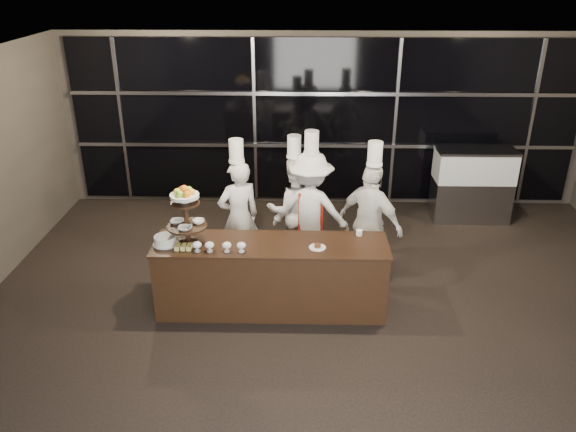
{
  "coord_description": "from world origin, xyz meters",
  "views": [
    {
      "loc": [
        -0.4,
        -4.5,
        4.03
      ],
      "look_at": [
        -0.55,
        1.81,
        1.15
      ],
      "focal_mm": 35.0,
      "sensor_mm": 36.0,
      "label": 1
    }
  ],
  "objects_px": {
    "display_stand": "(186,211)",
    "layer_cake": "(165,240)",
    "buffet_counter": "(271,276)",
    "chef_a": "(239,216)",
    "chef_b": "(294,209)",
    "chef_c": "(310,210)",
    "chef_d": "(370,222)",
    "display_case": "(473,181)"
  },
  "relations": [
    {
      "from": "display_stand",
      "to": "layer_cake",
      "type": "relative_size",
      "value": 2.48
    },
    {
      "from": "display_case",
      "to": "chef_a",
      "type": "relative_size",
      "value": 0.67
    },
    {
      "from": "buffet_counter",
      "to": "layer_cake",
      "type": "xyz_separation_m",
      "value": [
        -1.27,
        -0.05,
        0.51
      ]
    },
    {
      "from": "buffet_counter",
      "to": "layer_cake",
      "type": "relative_size",
      "value": 9.47
    },
    {
      "from": "chef_d",
      "to": "chef_b",
      "type": "bearing_deg",
      "value": 153.98
    },
    {
      "from": "display_stand",
      "to": "chef_d",
      "type": "height_order",
      "value": "chef_d"
    },
    {
      "from": "chef_c",
      "to": "display_stand",
      "type": "bearing_deg",
      "value": -142.63
    },
    {
      "from": "buffet_counter",
      "to": "chef_d",
      "type": "relative_size",
      "value": 1.45
    },
    {
      "from": "chef_a",
      "to": "chef_c",
      "type": "height_order",
      "value": "chef_c"
    },
    {
      "from": "chef_d",
      "to": "layer_cake",
      "type": "bearing_deg",
      "value": -161.8
    },
    {
      "from": "chef_b",
      "to": "chef_c",
      "type": "height_order",
      "value": "chef_c"
    },
    {
      "from": "buffet_counter",
      "to": "chef_b",
      "type": "bearing_deg",
      "value": 78.64
    },
    {
      "from": "chef_c",
      "to": "buffet_counter",
      "type": "bearing_deg",
      "value": -113.37
    },
    {
      "from": "display_case",
      "to": "chef_a",
      "type": "bearing_deg",
      "value": -153.79
    },
    {
      "from": "buffet_counter",
      "to": "chef_c",
      "type": "distance_m",
      "value": 1.3
    },
    {
      "from": "display_stand",
      "to": "chef_b",
      "type": "bearing_deg",
      "value": 45.74
    },
    {
      "from": "buffet_counter",
      "to": "chef_a",
      "type": "height_order",
      "value": "chef_a"
    },
    {
      "from": "display_case",
      "to": "buffet_counter",
      "type": "bearing_deg",
      "value": -139.03
    },
    {
      "from": "buffet_counter",
      "to": "display_stand",
      "type": "relative_size",
      "value": 3.81
    },
    {
      "from": "display_case",
      "to": "chef_d",
      "type": "xyz_separation_m",
      "value": [
        -1.92,
        -2.0,
        0.16
      ]
    },
    {
      "from": "buffet_counter",
      "to": "display_case",
      "type": "bearing_deg",
      "value": 40.97
    },
    {
      "from": "display_stand",
      "to": "chef_c",
      "type": "height_order",
      "value": "chef_c"
    },
    {
      "from": "chef_b",
      "to": "chef_a",
      "type": "bearing_deg",
      "value": -156.49
    },
    {
      "from": "chef_a",
      "to": "chef_d",
      "type": "xyz_separation_m",
      "value": [
        1.78,
        -0.18,
        0.0
      ]
    },
    {
      "from": "display_stand",
      "to": "chef_a",
      "type": "height_order",
      "value": "chef_a"
    },
    {
      "from": "layer_cake",
      "to": "display_stand",
      "type": "bearing_deg",
      "value": 10.6
    },
    {
      "from": "layer_cake",
      "to": "chef_c",
      "type": "distance_m",
      "value": 2.13
    },
    {
      "from": "layer_cake",
      "to": "chef_b",
      "type": "distance_m",
      "value": 2.04
    },
    {
      "from": "display_stand",
      "to": "display_case",
      "type": "distance_m",
      "value": 5.09
    },
    {
      "from": "display_case",
      "to": "chef_b",
      "type": "relative_size",
      "value": 0.68
    },
    {
      "from": "display_case",
      "to": "display_stand",
      "type": "bearing_deg",
      "value": -146.49
    },
    {
      "from": "chef_a",
      "to": "chef_d",
      "type": "height_order",
      "value": "chef_d"
    },
    {
      "from": "chef_a",
      "to": "buffet_counter",
      "type": "bearing_deg",
      "value": -63.1
    },
    {
      "from": "chef_a",
      "to": "chef_b",
      "type": "bearing_deg",
      "value": 23.51
    },
    {
      "from": "layer_cake",
      "to": "chef_b",
      "type": "height_order",
      "value": "chef_b"
    },
    {
      "from": "display_stand",
      "to": "chef_b",
      "type": "height_order",
      "value": "chef_b"
    },
    {
      "from": "buffet_counter",
      "to": "display_stand",
      "type": "bearing_deg",
      "value": -179.99
    },
    {
      "from": "display_case",
      "to": "chef_c",
      "type": "bearing_deg",
      "value": -148.77
    },
    {
      "from": "buffet_counter",
      "to": "chef_b",
      "type": "relative_size",
      "value": 1.5
    },
    {
      "from": "chef_b",
      "to": "chef_d",
      "type": "relative_size",
      "value": 0.96
    },
    {
      "from": "buffet_counter",
      "to": "chef_d",
      "type": "distance_m",
      "value": 1.56
    },
    {
      "from": "layer_cake",
      "to": "display_case",
      "type": "relative_size",
      "value": 0.23
    }
  ]
}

